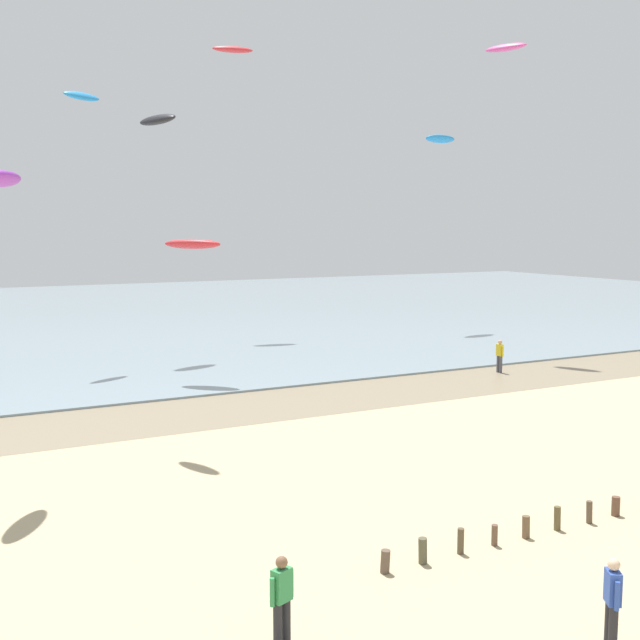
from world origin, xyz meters
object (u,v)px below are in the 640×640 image
(person_by_waterline, at_px, (500,355))
(kite_aloft_9, at_px, (81,96))
(person_left_flank, at_px, (612,601))
(kite_aloft_0, at_px, (506,48))
(kite_aloft_10, at_px, (193,244))
(kite_aloft_8, at_px, (440,139))
(kite_aloft_6, at_px, (233,49))
(kite_aloft_7, at_px, (0,179))
(person_right_flank, at_px, (282,599))
(kite_aloft_3, at_px, (157,120))

(person_by_waterline, relative_size, kite_aloft_9, 0.75)
(person_left_flank, distance_m, kite_aloft_0, 38.21)
(kite_aloft_0, distance_m, kite_aloft_9, 24.01)
(kite_aloft_0, bearing_deg, person_left_flank, 118.32)
(kite_aloft_0, xyz_separation_m, kite_aloft_10, (-19.20, -0.26, -11.12))
(kite_aloft_8, distance_m, kite_aloft_10, 25.75)
(person_left_flank, distance_m, kite_aloft_8, 46.48)
(kite_aloft_8, bearing_deg, kite_aloft_0, -113.96)
(person_by_waterline, distance_m, kite_aloft_8, 21.83)
(kite_aloft_6, xyz_separation_m, kite_aloft_7, (-18.10, -28.29, -10.72))
(kite_aloft_7, height_order, kite_aloft_8, kite_aloft_8)
(kite_aloft_8, xyz_separation_m, kite_aloft_10, (-22.31, -10.72, -7.11))
(person_right_flank, relative_size, kite_aloft_6, 0.61)
(person_left_flank, height_order, person_right_flank, same)
(person_left_flank, xyz_separation_m, kite_aloft_6, (9.79, 42.65, 18.62))
(kite_aloft_3, relative_size, kite_aloft_8, 0.71)
(kite_aloft_0, relative_size, kite_aloft_3, 1.30)
(person_right_flank, height_order, kite_aloft_0, kite_aloft_0)
(person_by_waterline, xyz_separation_m, person_left_flank, (-16.14, -21.91, 0.00))
(person_by_waterline, height_order, person_left_flank, same)
(kite_aloft_6, xyz_separation_m, kite_aloft_9, (-11.89, -8.49, -5.21))
(person_right_flank, height_order, kite_aloft_6, kite_aloft_6)
(person_left_flank, height_order, kite_aloft_6, kite_aloft_6)
(person_by_waterline, xyz_separation_m, person_right_flank, (-21.28, -19.12, 0.00))
(person_left_flank, relative_size, kite_aloft_9, 0.75)
(kite_aloft_3, relative_size, kite_aloft_9, 0.85)
(person_right_flank, bearing_deg, kite_aloft_0, 43.58)
(kite_aloft_7, distance_m, kite_aloft_8, 40.06)
(person_by_waterline, bearing_deg, kite_aloft_6, 107.04)
(person_by_waterline, relative_size, person_right_flank, 1.00)
(person_by_waterline, height_order, kite_aloft_3, kite_aloft_3)
(kite_aloft_8, relative_size, kite_aloft_10, 0.95)
(kite_aloft_3, distance_m, kite_aloft_9, 16.71)
(person_left_flank, distance_m, kite_aloft_9, 36.76)
(person_right_flank, height_order, kite_aloft_3, kite_aloft_3)
(person_by_waterline, distance_m, kite_aloft_3, 21.95)
(person_right_flank, distance_m, kite_aloft_8, 47.20)
(kite_aloft_3, height_order, kite_aloft_9, kite_aloft_9)
(kite_aloft_3, relative_size, kite_aloft_7, 0.85)
(kite_aloft_3, distance_m, kite_aloft_10, 11.20)
(kite_aloft_3, bearing_deg, person_by_waterline, 83.60)
(person_left_flank, xyz_separation_m, kite_aloft_8, (23.77, 37.81, 12.87))
(kite_aloft_10, bearing_deg, kite_aloft_7, -85.03)
(kite_aloft_6, xyz_separation_m, kite_aloft_8, (13.99, -4.84, -5.75))
(kite_aloft_7, bearing_deg, kite_aloft_3, -28.34)
(kite_aloft_3, relative_size, kite_aloft_10, 0.68)
(kite_aloft_6, bearing_deg, kite_aloft_7, 68.41)
(kite_aloft_0, xyz_separation_m, kite_aloft_8, (3.11, 10.46, -4.02))
(kite_aloft_9, bearing_deg, kite_aloft_0, 135.09)
(kite_aloft_9, bearing_deg, kite_aloft_6, -172.75)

